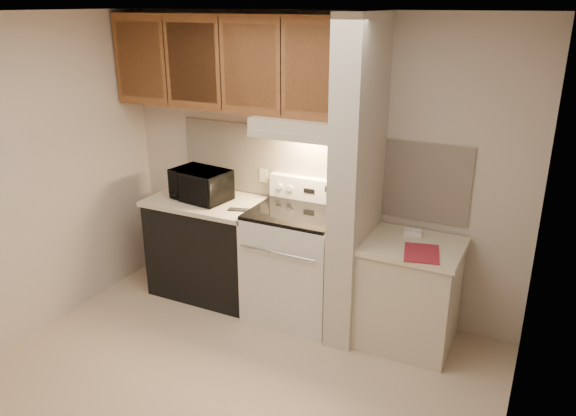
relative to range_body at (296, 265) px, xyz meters
The scene contains 50 objects.
floor 1.24m from the range_body, 90.00° to the right, with size 3.60×3.60×0.00m, color #CBB296.
ceiling 2.34m from the range_body, 90.00° to the right, with size 3.60×3.60×0.00m, color white.
wall_back 0.86m from the range_body, 90.00° to the left, with size 3.60×0.02×2.50m, color beige.
wall_left 2.28m from the range_body, 147.31° to the right, with size 0.02×3.00×2.50m, color beige.
wall_right 2.28m from the range_body, 32.69° to the right, with size 0.02×3.00×2.50m, color beige.
backsplash 0.84m from the range_body, 90.00° to the left, with size 2.60×0.02×0.63m, color white.
range_body is the anchor object (origin of this frame).
oven_window 0.32m from the range_body, 90.00° to the right, with size 0.50×0.01×0.30m, color black.
oven_handle 0.44m from the range_body, 90.00° to the right, with size 0.02×0.02×0.65m, color silver.
cooktop 0.48m from the range_body, ahead, with size 0.74×0.64×0.03m, color black.
range_backguard 0.66m from the range_body, 90.00° to the left, with size 0.76×0.08×0.20m, color silver.
range_display 0.64m from the range_body, 90.00° to the left, with size 0.10×0.01×0.04m, color black.
range_knob_left_outer 0.70m from the range_body, 139.40° to the left, with size 0.05×0.05×0.02m, color silver.
range_knob_left_inner 0.66m from the range_body, 126.87° to the left, with size 0.05×0.05×0.02m, color silver.
range_knob_right_inner 0.66m from the range_body, 53.13° to the left, with size 0.05×0.05×0.02m, color silver.
range_knob_right_outer 0.70m from the range_body, 40.60° to the left, with size 0.05×0.05×0.02m, color silver.
dishwasher_front 0.88m from the range_body, behind, with size 1.00×0.63×0.87m, color black.
left_countertop 0.98m from the range_body, behind, with size 1.04×0.67×0.04m, color beige.
spoon_rest 0.67m from the range_body, 167.94° to the right, with size 0.20×0.06×0.01m, color black.
teal_jar 1.28m from the range_body, 168.69° to the left, with size 0.09×0.09×0.10m, color #1F6A71.
outlet 0.86m from the range_body, 146.31° to the left, with size 0.08×0.01×0.12m, color beige.
microwave 1.10m from the range_body, behind, with size 0.49×0.33×0.27m, color black.
partition_pillar 0.94m from the range_body, ahead, with size 0.22×0.70×2.50m, color beige.
pillar_trim 0.93m from the range_body, ahead, with size 0.01×0.70×0.04m, color brown.
knife_strip 0.95m from the range_body, ahead, with size 0.02×0.42×0.04m, color black.
knife_blade_a 0.87m from the range_body, 29.66° to the right, with size 0.01×0.04×0.16m, color silver.
knife_handle_a 1.01m from the range_body, 30.99° to the right, with size 0.02×0.02×0.10m, color black.
knife_blade_b 0.85m from the range_body, 21.57° to the right, with size 0.01×0.04×0.18m, color silver.
knife_handle_b 0.99m from the range_body, 19.14° to the right, with size 0.02×0.02×0.10m, color black.
knife_blade_c 0.83m from the range_body, ahead, with size 0.01×0.04×0.20m, color silver.
knife_handle_c 0.99m from the range_body, ahead, with size 0.02×0.02×0.10m, color black.
knife_blade_d 0.85m from the range_body, ahead, with size 0.01×0.04×0.16m, color silver.
knife_handle_d 0.98m from the range_body, ahead, with size 0.02×0.02×0.10m, color black.
knife_blade_e 0.85m from the range_body, 16.69° to the left, with size 0.01×0.04×0.18m, color silver.
knife_handle_e 0.99m from the range_body, 17.53° to the left, with size 0.02×0.02×0.10m, color black.
oven_mitt 0.83m from the range_body, 23.58° to the left, with size 0.03×0.11×0.26m, color slate.
right_cab_base 0.97m from the range_body, ahead, with size 0.70×0.60×0.81m, color beige.
right_countertop 1.04m from the range_body, ahead, with size 0.74×0.64×0.04m, color beige.
red_folder 1.15m from the range_body, ahead, with size 0.24×0.33×0.01m, color maroon.
white_box 1.02m from the range_body, 10.77° to the left, with size 0.14×0.09×0.04m, color white.
range_hood 1.17m from the range_body, 90.00° to the left, with size 0.78×0.44×0.15m, color beige.
hood_lip 1.12m from the range_body, 90.00° to the right, with size 0.78×0.04×0.06m, color beige.
upper_cabinets 1.77m from the range_body, 166.16° to the left, with size 2.18×0.33×0.77m, color brown.
cab_door_a 2.22m from the range_body, behind, with size 0.46×0.01×0.63m, color brown.
cab_gap_a 2.04m from the range_body, behind, with size 0.01×0.01×0.73m, color black.
cab_door_b 1.89m from the range_body, behind, with size 0.46×0.01×0.63m, color brown.
cab_gap_b 1.77m from the range_body, behind, with size 0.01×0.01×0.73m, color black.
cab_door_c 1.68m from the range_body, behind, with size 0.46×0.01×0.63m, color brown.
cab_gap_c 1.63m from the range_body, behind, with size 0.01×0.01×0.73m, color black.
cab_door_d 1.63m from the range_body, ahead, with size 0.46×0.01×0.63m, color brown.
Camera 1 is at (1.83, -2.72, 2.56)m, focal length 35.00 mm.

